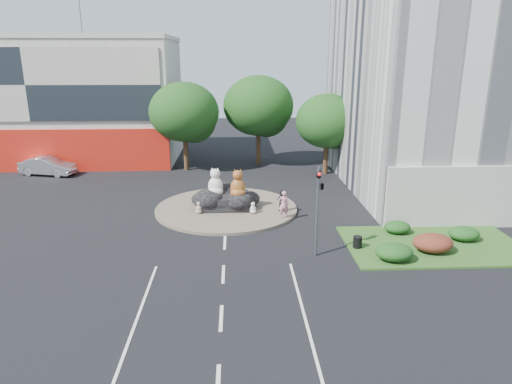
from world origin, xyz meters
TOP-DOWN VIEW (x-y plane):
  - ground at (0.00, 0.00)m, footprint 120.00×120.00m
  - roundabout_island at (0.00, 10.00)m, footprint 10.00×10.00m
  - rock_plinth at (0.00, 10.00)m, footprint 3.20×2.60m
  - shophouse_block at (-18.00, 27.91)m, footprint 25.20×12.30m
  - grass_verge at (12.00, 3.00)m, footprint 10.00×6.00m
  - tree_left at (-3.93, 22.06)m, footprint 6.46×6.46m
  - tree_mid at (3.07, 24.06)m, footprint 6.84×6.84m
  - tree_right at (9.07, 20.06)m, footprint 5.70×5.70m
  - hedge_near_green at (9.00, 1.00)m, footprint 2.00×1.60m
  - hedge_red at (11.50, 2.00)m, footprint 2.20×1.76m
  - hedge_mid_green at (14.00, 3.50)m, footprint 1.80×1.44m
  - hedge_back_green at (10.50, 4.80)m, footprint 1.60×1.28m
  - traffic_light at (5.10, 2.00)m, footprint 0.44×1.24m
  - street_lamp at (12.82, 8.00)m, footprint 2.34×0.22m
  - cat_white at (-0.72, 9.89)m, footprint 1.40×1.28m
  - cat_tabby at (0.83, 9.49)m, footprint 1.21×1.05m
  - kitten_calico at (-1.84, 8.78)m, footprint 0.69×0.69m
  - kitten_white at (1.84, 8.61)m, footprint 0.59×0.55m
  - pedestrian_pink at (3.82, 7.66)m, footprint 0.69×0.47m
  - pedestrian_dark at (3.83, 9.00)m, footprint 0.90×0.81m
  - parked_car at (-16.45, 20.66)m, footprint 5.37×2.97m
  - litter_bin at (7.50, 2.72)m, footprint 0.60×0.60m

SIDE VIEW (x-z plane):
  - ground at x=0.00m, z-range 0.00..0.00m
  - grass_verge at x=12.00m, z-range 0.00..0.12m
  - roundabout_island at x=0.00m, z-range 0.00..0.20m
  - litter_bin at x=7.50m, z-range 0.12..0.78m
  - hedge_back_green at x=10.50m, z-range 0.12..0.84m
  - hedge_mid_green at x=14.00m, z-range 0.12..0.93m
  - hedge_near_green at x=9.00m, z-range 0.12..1.02m
  - kitten_white at x=1.84m, z-range 0.20..1.02m
  - hedge_red at x=11.50m, z-range 0.12..1.11m
  - kitten_calico at x=-1.84m, z-range 0.20..1.07m
  - rock_plinth at x=0.00m, z-range 0.20..1.10m
  - parked_car at x=-16.45m, z-range 0.00..1.68m
  - pedestrian_dark at x=3.83m, z-range 0.20..1.71m
  - pedestrian_pink at x=3.82m, z-range 0.20..2.04m
  - cat_tabby at x=0.83m, z-range 1.10..3.10m
  - cat_white at x=-0.72m, z-range 1.10..3.12m
  - traffic_light at x=5.10m, z-range 1.12..6.12m
  - street_lamp at x=12.82m, z-range 0.52..8.58m
  - tree_right at x=9.07m, z-range 0.98..8.28m
  - tree_left at x=-3.93m, z-range 1.11..9.38m
  - tree_mid at x=3.07m, z-range 1.18..9.94m
  - shophouse_block at x=-18.00m, z-range -2.52..14.88m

